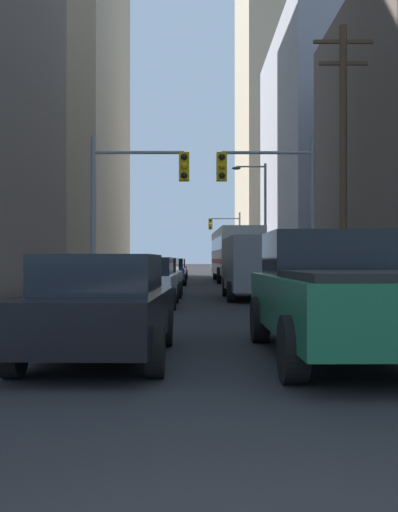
# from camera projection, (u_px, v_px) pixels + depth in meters

# --- Properties ---
(sidewalk_left) EXTENTS (2.86, 160.00, 0.15)m
(sidewalk_left) POSITION_uv_depth(u_px,v_px,m) (142.00, 275.00, 52.05)
(sidewalk_left) COLOR #9E9E99
(sidewalk_left) RESTS_ON ground
(sidewalk_right) EXTENTS (2.86, 160.00, 0.15)m
(sidewalk_right) POSITION_uv_depth(u_px,v_px,m) (253.00, 275.00, 52.13)
(sidewalk_right) COLOR #9E9E99
(sidewalk_right) RESTS_ON ground
(city_bus) EXTENTS (2.79, 11.56, 3.40)m
(city_bus) POSITION_uv_depth(u_px,v_px,m) (235.00, 253.00, 38.97)
(city_bus) COLOR silver
(city_bus) RESTS_ON ground
(pickup_truck_green) EXTENTS (2.20, 5.41, 1.90)m
(pickup_truck_green) POSITION_uv_depth(u_px,v_px,m) (336.00, 294.00, 8.75)
(pickup_truck_green) COLOR #195938
(pickup_truck_green) RESTS_ON ground
(cargo_van_grey) EXTENTS (2.16, 5.26, 2.26)m
(cargo_van_grey) POSITION_uv_depth(u_px,v_px,m) (254.00, 264.00, 21.71)
(cargo_van_grey) COLOR slate
(cargo_van_grey) RESTS_ON ground
(sedan_black) EXTENTS (1.95, 4.26, 1.52)m
(sedan_black) POSITION_uv_depth(u_px,v_px,m) (101.00, 306.00, 8.51)
(sedan_black) COLOR black
(sedan_black) RESTS_ON ground
(sedan_white) EXTENTS (1.95, 4.24, 1.52)m
(sedan_white) POSITION_uv_depth(u_px,v_px,m) (146.00, 282.00, 18.27)
(sedan_white) COLOR white
(sedan_white) RESTS_ON ground
(sedan_beige) EXTENTS (1.95, 4.25, 1.52)m
(sedan_beige) POSITION_uv_depth(u_px,v_px,m) (157.00, 277.00, 23.31)
(sedan_beige) COLOR #C6B793
(sedan_beige) RESTS_ON ground
(sedan_blue) EXTENTS (1.95, 4.22, 1.52)m
(sedan_blue) POSITION_uv_depth(u_px,v_px,m) (170.00, 271.00, 34.15)
(sedan_blue) COLOR navy
(sedan_blue) RESTS_ON ground
(sedan_maroon) EXTENTS (1.95, 4.22, 1.52)m
(sedan_maroon) POSITION_uv_depth(u_px,v_px,m) (175.00, 269.00, 44.43)
(sedan_maroon) COLOR maroon
(sedan_maroon) RESTS_ON ground
(traffic_signal_near_left) EXTENTS (3.62, 0.44, 6.00)m
(traffic_signal_near_left) POSITION_uv_depth(u_px,v_px,m) (135.00, 189.00, 21.72)
(traffic_signal_near_left) COLOR gray
(traffic_signal_near_left) RESTS_ON ground
(traffic_signal_near_right) EXTENTS (3.64, 0.44, 6.00)m
(traffic_signal_near_right) POSITION_uv_depth(u_px,v_px,m) (271.00, 190.00, 21.76)
(traffic_signal_near_right) COLOR gray
(traffic_signal_near_right) RESTS_ON ground
(traffic_signal_far_right) EXTENTS (3.08, 0.44, 6.00)m
(traffic_signal_far_right) POSITION_uv_depth(u_px,v_px,m) (226.00, 233.00, 56.53)
(traffic_signal_far_right) COLOR gray
(traffic_signal_far_right) RESTS_ON ground
(utility_pole_right) EXTENTS (2.20, 0.28, 10.09)m
(utility_pole_right) POSITION_uv_depth(u_px,v_px,m) (343.00, 155.00, 21.74)
(utility_pole_right) COLOR brown
(utility_pole_right) RESTS_ON ground
(street_lamp_right) EXTENTS (2.18, 0.32, 7.50)m
(street_lamp_right) POSITION_uv_depth(u_px,v_px,m) (260.00, 211.00, 37.07)
(street_lamp_right) COLOR gray
(street_lamp_right) RESTS_ON ground
(building_right_far_highrise) EXTENTS (18.19, 28.48, 61.10)m
(building_right_far_highrise) POSITION_uv_depth(u_px,v_px,m) (297.00, 81.00, 96.15)
(building_right_far_highrise) COLOR tan
(building_right_far_highrise) RESTS_ON ground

